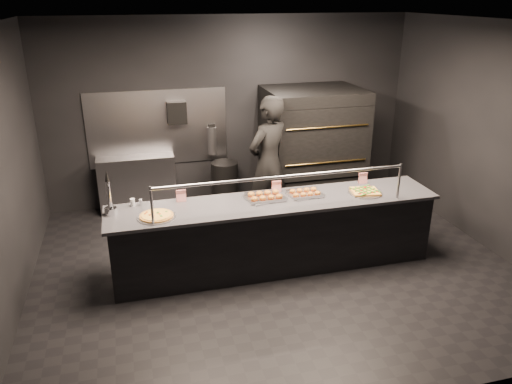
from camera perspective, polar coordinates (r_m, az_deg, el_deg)
The scene contains 15 objects.
room at distance 5.97m, azimuth 1.94°, elevation 4.25°, with size 6.04×6.00×3.00m.
service_counter at distance 6.33m, azimuth 2.15°, elevation -4.81°, with size 4.10×0.78×1.37m.
pizza_oven at distance 8.19m, azimuth 6.39°, elevation 5.13°, with size 1.50×1.23×1.91m.
prep_shelf at distance 8.23m, azimuth -13.39°, elevation 0.95°, with size 1.20×0.35×0.90m, color #99999E.
towel_dispenser at distance 8.02m, azimuth -9.06°, elevation 8.96°, with size 0.30×0.20×0.35m, color black.
fire_extinguisher at distance 8.22m, azimuth -5.04°, elevation 5.93°, with size 0.14×0.14×0.51m.
beer_tap at distance 5.94m, azimuth -16.37°, elevation -1.09°, with size 0.14×0.20×0.54m.
round_pizza at distance 5.79m, azimuth -11.31°, elevation -2.70°, with size 0.44×0.44×0.03m.
slider_tray_a at distance 6.19m, azimuth 1.06°, elevation -0.50°, with size 0.54×0.45×0.07m.
slider_tray_b at distance 6.33m, azimuth 5.62°, elevation -0.12°, with size 0.47×0.39×0.07m.
square_pizza at distance 6.51m, azimuth 12.35°, elevation 0.04°, with size 0.43×0.43×0.05m.
condiment_jar at distance 6.14m, azimuth -13.66°, elevation -1.17°, with size 0.14×0.06×0.10m.
tent_cards at distance 6.38m, azimuth 2.33°, elevation 0.65°, with size 2.55×0.04×0.15m.
trash_bin at distance 8.24m, azimuth -3.56°, elevation 0.95°, with size 0.44×0.44×0.74m, color black.
worker at distance 7.27m, azimuth 1.41°, elevation 3.29°, with size 0.72×0.47×1.98m, color black.
Camera 1 is at (-1.68, -5.40, 3.30)m, focal length 35.00 mm.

